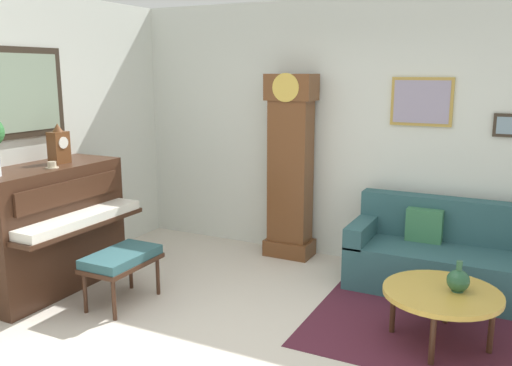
{
  "coord_description": "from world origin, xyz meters",
  "views": [
    {
      "loc": [
        1.7,
        -3.22,
        2.05
      ],
      "look_at": [
        -0.43,
        1.03,
        1.06
      ],
      "focal_mm": 37.74,
      "sensor_mm": 36.0,
      "label": 1
    }
  ],
  "objects_px": {
    "piano": "(49,228)",
    "grandfather_clock": "(290,171)",
    "piano_bench": "(122,260)",
    "couch": "(453,259)",
    "mantel_clock": "(59,145)",
    "coffee_table": "(442,294)",
    "green_jug": "(458,280)",
    "teacup": "(52,166)"
  },
  "relations": [
    {
      "from": "couch",
      "to": "mantel_clock",
      "type": "relative_size",
      "value": 5.0
    },
    {
      "from": "piano",
      "to": "piano_bench",
      "type": "relative_size",
      "value": 2.06
    },
    {
      "from": "grandfather_clock",
      "to": "mantel_clock",
      "type": "distance_m",
      "value": 2.41
    },
    {
      "from": "couch",
      "to": "green_jug",
      "type": "relative_size",
      "value": 7.92
    },
    {
      "from": "coffee_table",
      "to": "piano",
      "type": "bearing_deg",
      "value": -170.91
    },
    {
      "from": "piano",
      "to": "couch",
      "type": "bearing_deg",
      "value": 25.82
    },
    {
      "from": "grandfather_clock",
      "to": "teacup",
      "type": "xyz_separation_m",
      "value": [
        -1.52,
        -1.93,
        0.25
      ]
    },
    {
      "from": "piano",
      "to": "coffee_table",
      "type": "bearing_deg",
      "value": 9.09
    },
    {
      "from": "couch",
      "to": "coffee_table",
      "type": "bearing_deg",
      "value": -87.49
    },
    {
      "from": "piano",
      "to": "piano_bench",
      "type": "xyz_separation_m",
      "value": [
        0.84,
        0.03,
        -0.2
      ]
    },
    {
      "from": "piano_bench",
      "to": "green_jug",
      "type": "relative_size",
      "value": 2.92
    },
    {
      "from": "piano",
      "to": "mantel_clock",
      "type": "relative_size",
      "value": 3.79
    },
    {
      "from": "piano",
      "to": "teacup",
      "type": "height_order",
      "value": "teacup"
    },
    {
      "from": "piano",
      "to": "mantel_clock",
      "type": "height_order",
      "value": "mantel_clock"
    },
    {
      "from": "green_jug",
      "to": "mantel_clock",
      "type": "bearing_deg",
      "value": -173.44
    },
    {
      "from": "mantel_clock",
      "to": "coffee_table",
      "type": "bearing_deg",
      "value": 6.08
    },
    {
      "from": "piano_bench",
      "to": "teacup",
      "type": "xyz_separation_m",
      "value": [
        -0.7,
        -0.06,
        0.81
      ]
    },
    {
      "from": "couch",
      "to": "coffee_table",
      "type": "height_order",
      "value": "couch"
    },
    {
      "from": "grandfather_clock",
      "to": "coffee_table",
      "type": "distance_m",
      "value": 2.33
    },
    {
      "from": "coffee_table",
      "to": "grandfather_clock",
      "type": "bearing_deg",
      "value": 143.88
    },
    {
      "from": "mantel_clock",
      "to": "green_jug",
      "type": "relative_size",
      "value": 1.58
    },
    {
      "from": "piano",
      "to": "green_jug",
      "type": "distance_m",
      "value": 3.63
    },
    {
      "from": "piano_bench",
      "to": "mantel_clock",
      "type": "distance_m",
      "value": 1.28
    },
    {
      "from": "piano_bench",
      "to": "couch",
      "type": "bearing_deg",
      "value": 32.2
    },
    {
      "from": "piano_bench",
      "to": "grandfather_clock",
      "type": "xyz_separation_m",
      "value": [
        0.82,
        1.86,
        0.56
      ]
    },
    {
      "from": "piano",
      "to": "green_jug",
      "type": "xyz_separation_m",
      "value": [
        3.58,
        0.6,
        -0.09
      ]
    },
    {
      "from": "teacup",
      "to": "green_jug",
      "type": "relative_size",
      "value": 0.48
    },
    {
      "from": "piano_bench",
      "to": "grandfather_clock",
      "type": "distance_m",
      "value": 2.11
    },
    {
      "from": "coffee_table",
      "to": "teacup",
      "type": "height_order",
      "value": "teacup"
    },
    {
      "from": "coffee_table",
      "to": "green_jug",
      "type": "bearing_deg",
      "value": 21.86
    },
    {
      "from": "teacup",
      "to": "green_jug",
      "type": "height_order",
      "value": "teacup"
    },
    {
      "from": "piano_bench",
      "to": "teacup",
      "type": "distance_m",
      "value": 1.07
    },
    {
      "from": "piano",
      "to": "grandfather_clock",
      "type": "height_order",
      "value": "grandfather_clock"
    },
    {
      "from": "piano",
      "to": "green_jug",
      "type": "height_order",
      "value": "piano"
    },
    {
      "from": "grandfather_clock",
      "to": "couch",
      "type": "height_order",
      "value": "grandfather_clock"
    },
    {
      "from": "grandfather_clock",
      "to": "green_jug",
      "type": "xyz_separation_m",
      "value": [
        1.93,
        -1.29,
        -0.46
      ]
    },
    {
      "from": "mantel_clock",
      "to": "teacup",
      "type": "height_order",
      "value": "mantel_clock"
    },
    {
      "from": "piano_bench",
      "to": "couch",
      "type": "distance_m",
      "value": 3.07
    },
    {
      "from": "grandfather_clock",
      "to": "coffee_table",
      "type": "relative_size",
      "value": 2.31
    },
    {
      "from": "piano",
      "to": "green_jug",
      "type": "relative_size",
      "value": 6.0
    },
    {
      "from": "mantel_clock",
      "to": "piano",
      "type": "bearing_deg",
      "value": -90.6
    },
    {
      "from": "teacup",
      "to": "green_jug",
      "type": "bearing_deg",
      "value": 10.47
    }
  ]
}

